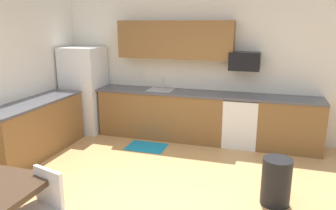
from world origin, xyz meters
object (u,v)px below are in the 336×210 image
object	(u,v)px
refrigerator	(85,90)
trash_bin	(276,182)
oven_range	(241,121)
microwave	(245,61)
chair_near_table	(41,207)

from	to	relation	value
refrigerator	trash_bin	xyz separation A→B (m)	(3.79, -1.88, -0.57)
oven_range	trash_bin	size ratio (longest dim) A/B	1.52
microwave	refrigerator	bearing A→B (deg)	-176.76
oven_range	chair_near_table	bearing A→B (deg)	-113.89
refrigerator	oven_range	world-z (taller)	refrigerator
chair_near_table	trash_bin	size ratio (longest dim) A/B	1.42
chair_near_table	microwave	bearing A→B (deg)	66.69
microwave	chair_near_table	size ratio (longest dim) A/B	0.64
trash_bin	microwave	bearing A→B (deg)	106.36
oven_range	trash_bin	xyz separation A→B (m)	(0.60, -1.96, -0.16)
refrigerator	microwave	bearing A→B (deg)	3.24
refrigerator	oven_range	size ratio (longest dim) A/B	1.91
oven_range	chair_near_table	size ratio (longest dim) A/B	1.07
trash_bin	chair_near_table	bearing A→B (deg)	-143.61
oven_range	chair_near_table	world-z (taller)	oven_range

